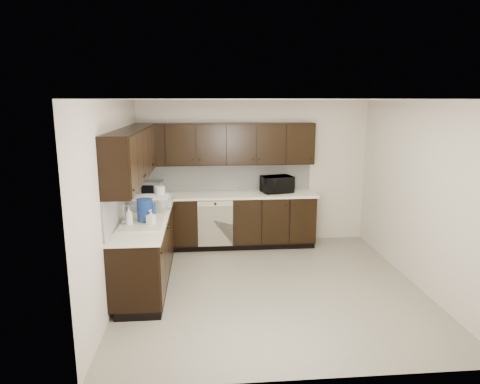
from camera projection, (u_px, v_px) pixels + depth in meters
name	position (u px, v px, depth m)	size (l,w,h in m)	color
floor	(270.00, 286.00, 5.84)	(4.00, 4.00, 0.00)	gray
ceiling	(273.00, 99.00, 5.31)	(4.00, 4.00, 0.00)	white
wall_back	(254.00, 172.00, 7.52)	(4.00, 0.02, 2.50)	beige
wall_left	(115.00, 200.00, 5.40)	(0.02, 4.00, 2.50)	beige
wall_right	(419.00, 195.00, 5.74)	(0.02, 4.00, 2.50)	beige
wall_front	(309.00, 250.00, 3.63)	(4.00, 0.02, 2.50)	beige
lower_cabinets	(197.00, 235.00, 6.74)	(3.00, 2.80, 0.90)	black
countertop	(196.00, 204.00, 6.64)	(3.03, 2.83, 0.04)	white
backsplash	(182.00, 185.00, 6.77)	(3.00, 2.80, 0.48)	silver
upper_cabinets	(189.00, 148.00, 6.54)	(3.00, 2.80, 0.70)	black
dishwasher	(215.00, 221.00, 7.03)	(0.58, 0.04, 0.78)	beige
sink	(142.00, 228.00, 5.50)	(0.54, 0.82, 0.42)	beige
microwave	(277.00, 184.00, 7.31)	(0.51, 0.35, 0.28)	black
soap_bottle_a	(151.00, 217.00, 5.40)	(0.09, 0.09, 0.20)	gray
soap_bottle_b	(129.00, 216.00, 5.37)	(0.10, 0.10, 0.25)	gray
toaster_oven	(151.00, 188.00, 7.12)	(0.37, 0.28, 0.23)	#BABABC
storage_bin	(151.00, 204.00, 6.14)	(0.50, 0.37, 0.20)	silver
blue_pitcher	(145.00, 211.00, 5.51)	(0.21, 0.21, 0.31)	navy
teal_tumbler	(161.00, 200.00, 6.36)	(0.09, 0.09, 0.20)	#0D9889
paper_towel_roll	(160.00, 197.00, 6.30)	(0.14, 0.14, 0.31)	silver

